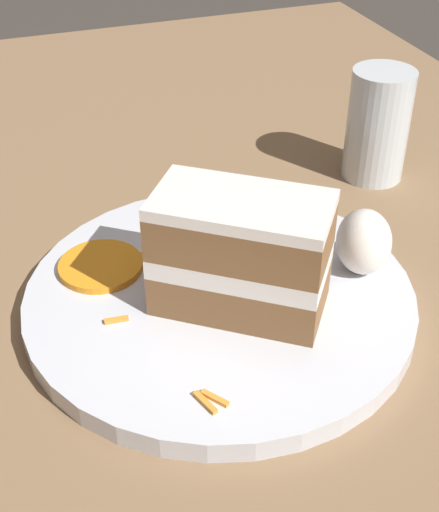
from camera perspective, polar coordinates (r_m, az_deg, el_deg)
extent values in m
plane|color=#38332D|center=(0.59, 0.90, -4.38)|extent=(6.00, 6.00, 0.00)
cube|color=#846647|center=(0.59, 0.91, -3.54)|extent=(1.35, 0.90, 0.02)
cylinder|color=silver|center=(0.56, 0.00, -3.37)|extent=(0.30, 0.30, 0.02)
cube|color=brown|center=(0.53, 1.65, -2.38)|extent=(0.13, 0.14, 0.03)
cube|color=white|center=(0.51, 1.70, -0.24)|extent=(0.13, 0.14, 0.02)
cube|color=brown|center=(0.50, 1.75, 2.02)|extent=(0.13, 0.14, 0.03)
cube|color=white|center=(0.49, 1.79, 4.10)|extent=(0.13, 0.14, 0.01)
ellipsoid|color=white|center=(0.57, 11.47, 1.12)|extent=(0.05, 0.04, 0.05)
cylinder|color=orange|center=(0.58, -9.48, -0.78)|extent=(0.07, 0.07, 0.01)
cube|color=orange|center=(0.47, -1.15, -11.64)|extent=(0.02, 0.01, 0.00)
cube|color=orange|center=(0.47, -0.38, -11.32)|extent=(0.02, 0.02, 0.00)
cube|color=orange|center=(0.59, -6.02, 0.02)|extent=(0.02, 0.02, 0.00)
cube|color=orange|center=(0.53, -8.24, -5.08)|extent=(0.01, 0.02, 0.00)
cylinder|color=silver|center=(0.73, 12.55, 10.18)|extent=(0.06, 0.06, 0.11)
cylinder|color=silver|center=(0.74, 12.19, 7.68)|extent=(0.05, 0.05, 0.04)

